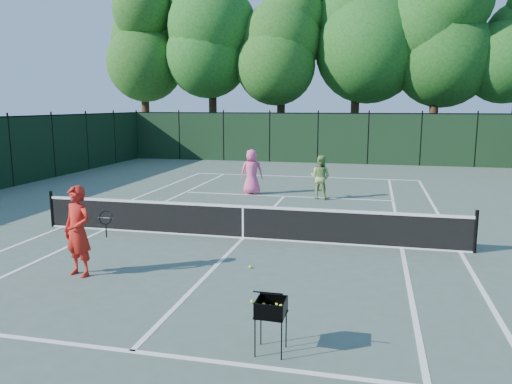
% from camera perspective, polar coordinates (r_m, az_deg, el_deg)
% --- Properties ---
extents(ground, '(90.00, 90.00, 0.00)m').
position_cam_1_polar(ground, '(13.46, -1.49, -5.32)').
color(ground, '#49594E').
rests_on(ground, ground).
extents(sideline_doubles_left, '(0.10, 23.77, 0.01)m').
position_cam_1_polar(sideline_doubles_left, '(15.74, -21.23, -3.74)').
color(sideline_doubles_left, white).
rests_on(sideline_doubles_left, ground).
extents(sideline_doubles_right, '(0.10, 23.77, 0.01)m').
position_cam_1_polar(sideline_doubles_right, '(13.23, 22.31, -6.35)').
color(sideline_doubles_right, white).
rests_on(sideline_doubles_right, ground).
extents(sideline_singles_left, '(0.10, 23.77, 0.01)m').
position_cam_1_polar(sideline_singles_left, '(15.02, -16.90, -4.13)').
color(sideline_singles_left, white).
rests_on(sideline_singles_left, ground).
extents(sideline_singles_right, '(0.10, 23.77, 0.01)m').
position_cam_1_polar(sideline_singles_right, '(13.07, 16.34, -6.18)').
color(sideline_singles_right, white).
rests_on(sideline_singles_right, ground).
extents(baseline_far, '(10.97, 0.10, 0.01)m').
position_cam_1_polar(baseline_far, '(24.92, 5.47, 1.75)').
color(baseline_far, white).
rests_on(baseline_far, ground).
extents(service_line_near, '(8.23, 0.10, 0.01)m').
position_cam_1_polar(service_line_near, '(7.84, -14.02, -17.25)').
color(service_line_near, white).
rests_on(service_line_near, ground).
extents(service_line_far, '(8.23, 0.10, 0.01)m').
position_cam_1_polar(service_line_far, '(19.57, 3.27, -0.48)').
color(service_line_far, white).
rests_on(service_line_far, ground).
extents(center_service_line, '(0.10, 12.80, 0.01)m').
position_cam_1_polar(center_service_line, '(13.46, -1.49, -5.30)').
color(center_service_line, white).
rests_on(center_service_line, ground).
extents(tennis_net, '(11.69, 0.09, 1.06)m').
position_cam_1_polar(tennis_net, '(13.35, -1.50, -3.34)').
color(tennis_net, black).
rests_on(tennis_net, ground).
extents(fence_far, '(24.00, 0.05, 3.00)m').
position_cam_1_polar(fence_far, '(30.81, 7.08, 6.09)').
color(fence_far, black).
rests_on(fence_far, ground).
extents(tree_0, '(6.40, 6.40, 13.14)m').
position_cam_1_polar(tree_0, '(38.04, -12.81, 16.70)').
color(tree_0, black).
rests_on(tree_0, ground).
extents(tree_1, '(6.80, 6.80, 13.98)m').
position_cam_1_polar(tree_1, '(36.72, -5.09, 17.99)').
color(tree_1, black).
rests_on(tree_1, ground).
extents(tree_2, '(6.00, 6.00, 12.40)m').
position_cam_1_polar(tree_2, '(35.18, 2.94, 16.79)').
color(tree_2, black).
rests_on(tree_2, ground).
extents(tree_3, '(7.00, 7.00, 14.45)m').
position_cam_1_polar(tree_3, '(35.31, 11.57, 18.68)').
color(tree_3, black).
rests_on(tree_3, ground).
extents(tree_4, '(6.20, 6.20, 12.97)m').
position_cam_1_polar(tree_4, '(34.66, 20.14, 17.01)').
color(tree_4, black).
rests_on(tree_4, ground).
extents(coach, '(1.08, 0.63, 1.91)m').
position_cam_1_polar(coach, '(11.03, -19.67, -4.23)').
color(coach, red).
rests_on(coach, ground).
extents(player_pink, '(0.98, 0.74, 1.80)m').
position_cam_1_polar(player_pink, '(19.87, -0.49, 2.32)').
color(player_pink, '#EB538F').
rests_on(player_pink, ground).
extents(player_green, '(0.96, 0.85, 1.66)m').
position_cam_1_polar(player_green, '(19.07, 7.37, 1.70)').
color(player_green, '#82AE57').
rests_on(player_green, ground).
extents(ball_hopper, '(0.45, 0.45, 0.81)m').
position_cam_1_polar(ball_hopper, '(7.33, 1.72, -13.13)').
color(ball_hopper, black).
rests_on(ball_hopper, ground).
extents(loose_ball_near_cart, '(0.07, 0.07, 0.07)m').
position_cam_1_polar(loose_ball_near_cart, '(9.24, -0.46, -12.40)').
color(loose_ball_near_cart, '#E7F632').
rests_on(loose_ball_near_cart, ground).
extents(loose_ball_midcourt, '(0.07, 0.07, 0.07)m').
position_cam_1_polar(loose_ball_midcourt, '(11.07, -0.65, -8.54)').
color(loose_ball_midcourt, '#D1F031').
rests_on(loose_ball_midcourt, ground).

